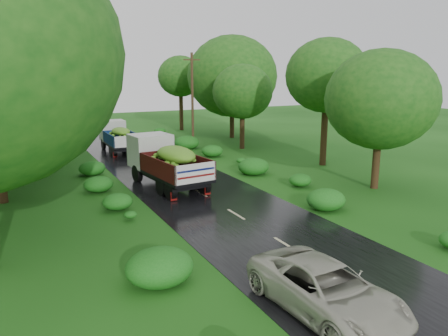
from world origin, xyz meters
TOP-DOWN VIEW (x-y plane):
  - ground at (0.00, 0.00)m, footprint 120.00×120.00m
  - road at (0.00, 5.00)m, footprint 6.50×80.00m
  - road_lines at (0.00, 6.00)m, footprint 0.12×69.60m
  - truck_near at (-1.18, 14.31)m, footprint 3.01×6.75m
  - truck_far at (-0.99, 26.47)m, footprint 2.04×5.66m
  - car at (-1.78, -0.39)m, footprint 2.55×5.04m
  - utility_pole at (5.35, 25.76)m, footprint 1.37×0.46m
  - trees_right at (9.80, 22.75)m, footprint 6.02×31.23m
  - shrubs at (0.00, 14.00)m, footprint 11.90×44.00m

SIDE VIEW (x-z plane):
  - ground at x=0.00m, z-range 0.00..0.00m
  - road at x=0.00m, z-range 0.00..0.02m
  - road_lines at x=0.00m, z-range 0.02..0.02m
  - shrubs at x=0.00m, z-range 0.00..0.70m
  - car at x=-1.78m, z-range 0.02..1.38m
  - truck_far at x=-0.99m, z-range 0.16..2.53m
  - truck_near at x=-1.18m, z-range 0.18..2.93m
  - utility_pole at x=5.35m, z-range 0.12..8.05m
  - trees_right at x=9.80m, z-range 1.62..9.42m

